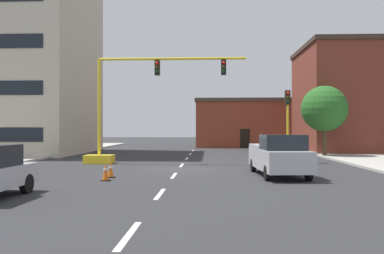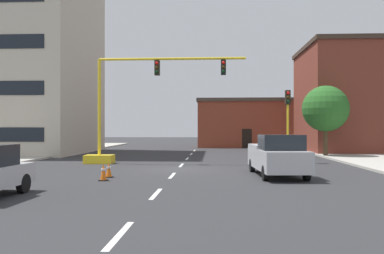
# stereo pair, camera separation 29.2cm
# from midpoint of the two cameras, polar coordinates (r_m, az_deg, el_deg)

# --- Properties ---
(ground_plane) EXTENTS (160.00, 160.00, 0.00)m
(ground_plane) POSITION_cam_midpoint_polar(r_m,az_deg,el_deg) (22.89, -1.63, -5.90)
(ground_plane) COLOR #2D2D30
(sidewalk_left) EXTENTS (6.00, 56.00, 0.14)m
(sidewalk_left) POSITION_cam_midpoint_polar(r_m,az_deg,el_deg) (34.36, -23.37, -3.85)
(sidewalk_left) COLOR #B2ADA3
(sidewalk_left) RESTS_ON ground_plane
(sidewalk_right) EXTENTS (6.00, 56.00, 0.14)m
(sidewalk_right) POSITION_cam_midpoint_polar(r_m,az_deg,el_deg) (32.86, 23.70, -4.02)
(sidewalk_right) COLOR #B2ADA3
(sidewalk_right) RESTS_ON ground_plane
(lane_stripe_seg_0) EXTENTS (0.16, 2.40, 0.01)m
(lane_stripe_seg_0) POSITION_cam_midpoint_polar(r_m,az_deg,el_deg) (9.18, -9.11, -14.56)
(lane_stripe_seg_0) COLOR silver
(lane_stripe_seg_0) RESTS_ON ground_plane
(lane_stripe_seg_1) EXTENTS (0.16, 2.40, 0.01)m
(lane_stripe_seg_1) POSITION_cam_midpoint_polar(r_m,az_deg,el_deg) (14.50, -4.44, -9.22)
(lane_stripe_seg_1) COLOR silver
(lane_stripe_seg_1) RESTS_ON ground_plane
(lane_stripe_seg_2) EXTENTS (0.16, 2.40, 0.01)m
(lane_stripe_seg_2) POSITION_cam_midpoint_polar(r_m,az_deg,el_deg) (19.91, -2.35, -6.75)
(lane_stripe_seg_2) COLOR silver
(lane_stripe_seg_2) RESTS_ON ground_plane
(lane_stripe_seg_3) EXTENTS (0.16, 2.40, 0.01)m
(lane_stripe_seg_3) POSITION_cam_midpoint_polar(r_m,az_deg,el_deg) (25.37, -1.16, -5.33)
(lane_stripe_seg_3) COLOR silver
(lane_stripe_seg_3) RESTS_ON ground_plane
(lane_stripe_seg_4) EXTENTS (0.16, 2.40, 0.01)m
(lane_stripe_seg_4) POSITION_cam_midpoint_polar(r_m,az_deg,el_deg) (30.84, -0.40, -4.41)
(lane_stripe_seg_4) COLOR silver
(lane_stripe_seg_4) RESTS_ON ground_plane
(lane_stripe_seg_5) EXTENTS (0.16, 2.40, 0.01)m
(lane_stripe_seg_5) POSITION_cam_midpoint_polar(r_m,az_deg,el_deg) (36.31, 0.14, -3.77)
(lane_stripe_seg_5) COLOR silver
(lane_stripe_seg_5) RESTS_ON ground_plane
(lane_stripe_seg_6) EXTENTS (0.16, 2.40, 0.01)m
(lane_stripe_seg_6) POSITION_cam_midpoint_polar(r_m,az_deg,el_deg) (41.80, 0.53, -3.29)
(lane_stripe_seg_6) COLOR silver
(lane_stripe_seg_6) RESTS_ON ground_plane
(building_tall_left) EXTENTS (14.43, 13.12, 21.82)m
(building_tall_left) POSITION_cam_midpoint_polar(r_m,az_deg,el_deg) (42.42, -23.53, 11.59)
(building_tall_left) COLOR beige
(building_tall_left) RESTS_ON ground_plane
(building_brick_center) EXTENTS (11.58, 7.32, 5.79)m
(building_brick_center) POSITION_cam_midpoint_polar(r_m,az_deg,el_deg) (50.86, 7.48, 0.54)
(building_brick_center) COLOR brown
(building_brick_center) RESTS_ON ground_plane
(building_row_right) EXTENTS (13.67, 10.78, 10.15)m
(building_row_right) POSITION_cam_midpoint_polar(r_m,az_deg,el_deg) (43.08, 24.23, 3.58)
(building_row_right) COLOR brown
(building_row_right) RESTS_ON ground_plane
(traffic_signal_gantry) EXTENTS (10.36, 1.20, 6.83)m
(traffic_signal_gantry) POSITION_cam_midpoint_polar(r_m,az_deg,el_deg) (26.91, -9.58, -0.09)
(traffic_signal_gantry) COLOR yellow
(traffic_signal_gantry) RESTS_ON ground_plane
(traffic_light_pole_right) EXTENTS (0.32, 0.47, 4.80)m
(traffic_light_pole_right) POSITION_cam_midpoint_polar(r_m,az_deg,el_deg) (27.92, 13.45, 2.39)
(traffic_light_pole_right) COLOR yellow
(traffic_light_pole_right) RESTS_ON ground_plane
(tree_right_mid) EXTENTS (3.65, 3.65, 5.66)m
(tree_right_mid) POSITION_cam_midpoint_polar(r_m,az_deg,el_deg) (34.23, 18.27, 2.41)
(tree_right_mid) COLOR #4C3823
(tree_right_mid) RESTS_ON ground_plane
(pickup_truck_silver) EXTENTS (2.33, 5.51, 1.99)m
(pickup_truck_silver) POSITION_cam_midpoint_polar(r_m,az_deg,el_deg) (20.04, 12.15, -3.91)
(pickup_truck_silver) COLOR #BCBCC1
(pickup_truck_silver) RESTS_ON ground_plane
(traffic_cone_roadside_a) EXTENTS (0.36, 0.36, 0.77)m
(traffic_cone_roadside_a) POSITION_cam_midpoint_polar(r_m,az_deg,el_deg) (18.32, -11.75, -6.14)
(traffic_cone_roadside_a) COLOR black
(traffic_cone_roadside_a) RESTS_ON ground_plane
(traffic_cone_roadside_b) EXTENTS (0.36, 0.36, 0.72)m
(traffic_cone_roadside_b) POSITION_cam_midpoint_polar(r_m,az_deg,el_deg) (19.50, -11.06, -5.85)
(traffic_cone_roadside_b) COLOR black
(traffic_cone_roadside_b) RESTS_ON ground_plane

